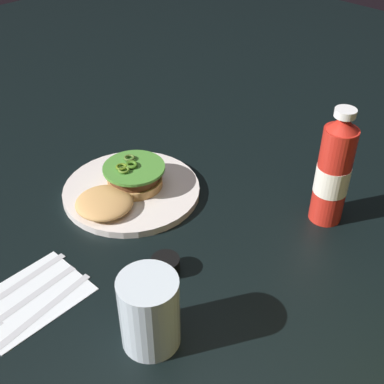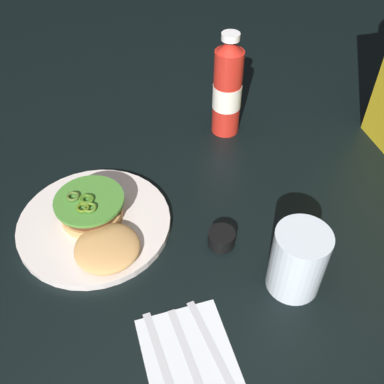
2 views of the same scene
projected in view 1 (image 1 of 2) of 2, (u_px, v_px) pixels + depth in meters
ground_plane at (161, 232)px, 0.94m from camera, size 3.00×3.00×0.00m
dinner_plate at (132, 190)px, 1.03m from camera, size 0.28×0.28×0.01m
burger_sandwich at (124, 185)px, 1.00m from camera, size 0.21×0.14×0.05m
ketchup_bottle at (333, 172)px, 0.91m from camera, size 0.06×0.06×0.23m
water_glass at (149, 312)px, 0.71m from camera, size 0.09×0.09×0.12m
condiment_cup at (166, 265)px, 0.85m from camera, size 0.05×0.05×0.03m
napkin at (30, 298)px, 0.81m from camera, size 0.18×0.13×0.00m
spoon_utensil at (1, 295)px, 0.81m from camera, size 0.19×0.04×0.00m
fork_utensil at (20, 303)px, 0.79m from camera, size 0.18×0.04×0.00m
butter_knife at (30, 321)px, 0.77m from camera, size 0.21×0.05×0.00m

